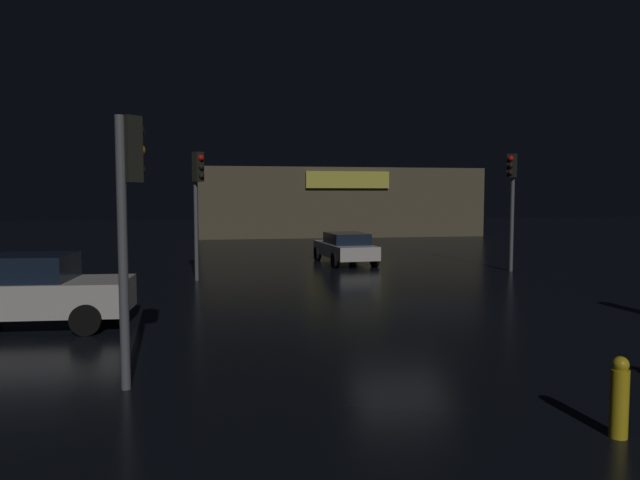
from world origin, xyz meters
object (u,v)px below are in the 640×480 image
object	(u,v)px
traffic_signal_cross_left	(512,190)
car_near	(32,291)
store_building	(334,202)
fire_hydrant	(619,397)
car_far	(345,247)
traffic_signal_opposite	(128,197)
traffic_signal_cross_right	(198,189)

from	to	relation	value
traffic_signal_cross_left	car_near	bearing A→B (deg)	-154.61
store_building	car_near	bearing A→B (deg)	-113.05
traffic_signal_cross_left	fire_hydrant	bearing A→B (deg)	-113.53
store_building	car_near	distance (m)	33.81
car_near	car_far	size ratio (longest dim) A/B	0.93
car_far	fire_hydrant	xyz separation A→B (m)	(-0.77, -18.80, -0.22)
traffic_signal_opposite	fire_hydrant	world-z (taller)	traffic_signal_opposite
car_far	car_near	bearing A→B (deg)	-131.07
store_building	car_near	world-z (taller)	store_building
store_building	traffic_signal_cross_right	xyz separation A→B (m)	(-9.75, -24.27, 0.71)
traffic_signal_opposite	traffic_signal_cross_left	xyz separation A→B (m)	(12.67, 12.05, 0.25)
fire_hydrant	car_near	bearing A→B (deg)	138.87
traffic_signal_cross_left	car_near	world-z (taller)	traffic_signal_cross_left
car_near	fire_hydrant	size ratio (longest dim) A/B	4.25
car_near	store_building	bearing A→B (deg)	66.95
traffic_signal_cross_left	traffic_signal_cross_right	world-z (taller)	traffic_signal_cross_left
store_building	traffic_signal_opposite	world-z (taller)	store_building
traffic_signal_cross_right	traffic_signal_cross_left	bearing A→B (deg)	2.50
traffic_signal_opposite	traffic_signal_cross_right	bearing A→B (deg)	86.43
store_building	fire_hydrant	distance (m)	39.11
traffic_signal_opposite	traffic_signal_cross_left	size ratio (longest dim) A/B	0.91
traffic_signal_cross_right	fire_hydrant	bearing A→B (deg)	-69.65
car_far	traffic_signal_opposite	bearing A→B (deg)	-113.55
store_building	traffic_signal_opposite	xyz separation A→B (m)	(-10.47, -35.80, 0.45)
traffic_signal_opposite	traffic_signal_cross_right	distance (m)	11.55
traffic_signal_cross_right	fire_hydrant	size ratio (longest dim) A/B	4.42
car_near	fire_hydrant	bearing A→B (deg)	-41.13
traffic_signal_opposite	store_building	bearing A→B (deg)	73.70
car_near	car_far	xyz separation A→B (m)	(9.63, 11.06, -0.11)
traffic_signal_cross_left	traffic_signal_cross_right	distance (m)	11.96
car_near	car_far	world-z (taller)	car_near
traffic_signal_cross_right	car_far	xyz separation A→B (m)	(6.16, 4.26, -2.48)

